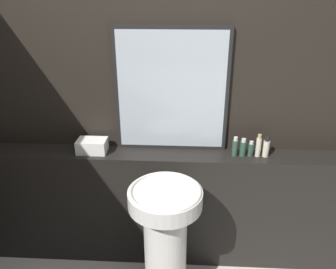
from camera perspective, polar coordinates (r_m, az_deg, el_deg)
The scene contains 10 objects.
wall_back at distance 2.38m, azimuth -0.10°, elevation 4.93°, with size 8.00×0.06×2.50m.
vanity_counter at distance 2.62m, azimuth -0.27°, elevation -12.53°, with size 2.92×0.23×0.94m.
pedestal_sink at distance 2.23m, azimuth -0.47°, elevation -17.68°, with size 0.46×0.46×0.92m.
mirror at distance 2.29m, azimuth 0.61°, elevation 7.53°, with size 0.79×0.03×0.88m.
towel_stack at distance 2.44m, azimuth -13.06°, elevation -1.94°, with size 0.21×0.14×0.10m.
shampoo_bottle at distance 2.36m, azimuth 11.60°, elevation -2.16°, with size 0.04×0.04×0.14m.
conditioner_bottle at distance 2.38m, azimuth 12.93°, elevation -2.29°, with size 0.04×0.04×0.13m.
lotion_bottle at distance 2.39m, azimuth 14.22°, elevation -2.49°, with size 0.04×0.04×0.11m.
body_wash_bottle at distance 2.39m, azimuth 15.48°, elevation -1.98°, with size 0.04×0.04×0.17m.
hand_soap_bottle at distance 2.41m, azimuth 16.72°, elevation -2.21°, with size 0.04×0.04×0.15m.
Camera 1 is at (0.13, -0.87, 2.02)m, focal length 35.00 mm.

